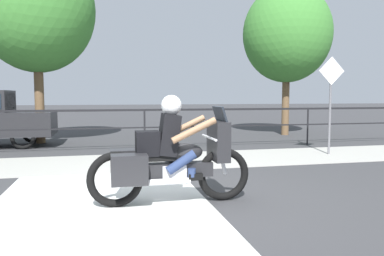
{
  "coord_description": "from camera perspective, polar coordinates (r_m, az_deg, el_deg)",
  "views": [
    {
      "loc": [
        -1.05,
        -5.28,
        1.54
      ],
      "look_at": [
        0.21,
        0.2,
        1.05
      ],
      "focal_mm": 35.0,
      "sensor_mm": 36.0,
      "label": 1
    }
  ],
  "objects": [
    {
      "name": "motorcycle",
      "position": [
        5.32,
        -3.5,
        -4.38
      ],
      "size": [
        2.34,
        0.76,
        1.55
      ],
      "rotation": [
        0.0,
        0.0,
        -0.04
      ],
      "color": "black",
      "rests_on": "ground"
    },
    {
      "name": "tree_behind_car",
      "position": [
        13.34,
        -22.65,
        16.38
      ],
      "size": [
        3.65,
        3.65,
        6.29
      ],
      "color": "brown",
      "rests_on": "ground"
    },
    {
      "name": "tree_behind_sign",
      "position": [
        15.33,
        14.28,
        13.67
      ],
      "size": [
        3.39,
        3.39,
        5.78
      ],
      "color": "brown",
      "rests_on": "ground"
    },
    {
      "name": "crosswalk_band",
      "position": [
        5.31,
        -13.7,
        -12.02
      ],
      "size": [
        3.04,
        6.0,
        0.01
      ],
      "primitive_type": "cube",
      "color": "silver",
      "rests_on": "ground"
    },
    {
      "name": "sidewalk_band",
      "position": [
        8.88,
        -5.97,
        -5.04
      ],
      "size": [
        44.0,
        2.4,
        0.01
      ],
      "primitive_type": "cube",
      "color": "#A8A59E",
      "rests_on": "ground"
    },
    {
      "name": "fence_railing",
      "position": [
        10.63,
        -7.25,
        1.56
      ],
      "size": [
        36.0,
        0.05,
        1.17
      ],
      "color": "black",
      "rests_on": "ground"
    },
    {
      "name": "ground_plane",
      "position": [
        5.6,
        -1.65,
        -11.02
      ],
      "size": [
        120.0,
        120.0,
        0.0
      ],
      "primitive_type": "plane",
      "color": "#38383A"
    },
    {
      "name": "street_sign",
      "position": [
        10.39,
        20.38,
        4.97
      ],
      "size": [
        0.73,
        0.06,
        2.54
      ],
      "color": "slate",
      "rests_on": "ground"
    }
  ]
}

